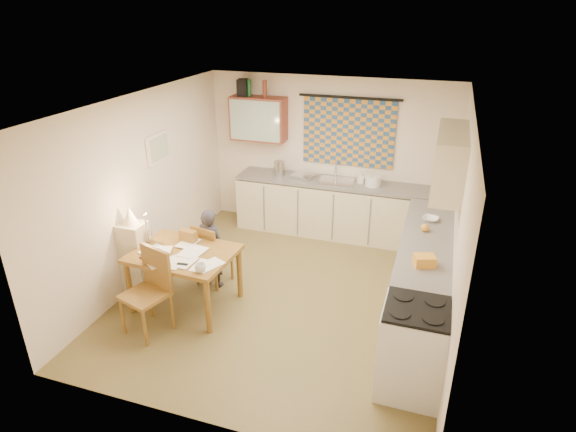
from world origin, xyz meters
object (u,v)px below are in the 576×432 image
(counter_right, at_px, (422,281))
(shelf_stand, at_px, (136,259))
(chair_far, at_px, (213,264))
(stove, at_px, (412,349))
(counter_back, at_px, (337,209))
(dining_table, at_px, (186,278))
(person, at_px, (211,248))

(counter_right, relative_size, shelf_stand, 2.94)
(shelf_stand, bearing_deg, chair_far, 33.26)
(counter_right, distance_m, stove, 1.35)
(counter_back, relative_size, stove, 3.43)
(counter_back, relative_size, chair_far, 3.76)
(counter_right, relative_size, stove, 3.07)
(stove, height_order, dining_table, stove)
(person, bearing_deg, chair_far, -74.68)
(counter_back, bearing_deg, shelf_stand, -129.54)
(dining_table, bearing_deg, shelf_stand, 179.69)
(counter_back, height_order, person, person)
(counter_right, distance_m, dining_table, 2.90)
(chair_far, distance_m, shelf_stand, 1.01)
(counter_back, distance_m, chair_far, 2.35)
(counter_right, bearing_deg, chair_far, -176.70)
(counter_back, bearing_deg, chair_far, -122.44)
(person, distance_m, shelf_stand, 0.96)
(counter_right, xyz_separation_m, person, (-2.71, -0.22, 0.11))
(counter_back, xyz_separation_m, chair_far, (-1.26, -1.98, -0.18))
(counter_right, height_order, chair_far, counter_right)
(dining_table, relative_size, shelf_stand, 1.26)
(stove, xyz_separation_m, chair_far, (-2.72, 1.20, -0.21))
(person, xyz_separation_m, shelf_stand, (-0.83, -0.48, -0.06))
(dining_table, xyz_separation_m, person, (0.10, 0.52, 0.18))
(person, bearing_deg, counter_right, -170.54)
(person, relative_size, shelf_stand, 1.11)
(counter_back, relative_size, counter_right, 1.12)
(stove, distance_m, dining_table, 2.88)
(stove, xyz_separation_m, person, (-2.71, 1.14, 0.08))
(counter_right, bearing_deg, counter_back, 128.83)
(dining_table, xyz_separation_m, shelf_stand, (-0.73, 0.05, 0.12))
(dining_table, height_order, chair_far, chair_far)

